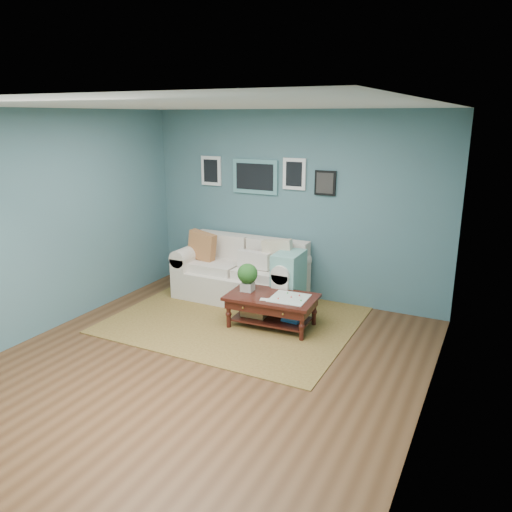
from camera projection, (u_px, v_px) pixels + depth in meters
The scene contains 4 objects.
room_shell at pixel (200, 243), 5.07m from camera, with size 5.00×5.02×2.70m.
area_rug at pixel (235, 320), 6.60m from camera, with size 3.07×2.45×0.01m, color brown.
loveseat at pixel (246, 273), 7.24m from camera, with size 1.92×0.87×0.99m.
coffee_table at pixel (268, 300), 6.34m from camera, with size 1.16×0.72×0.79m.
Camera 1 is at (2.70, -4.08, 2.61)m, focal length 35.00 mm.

